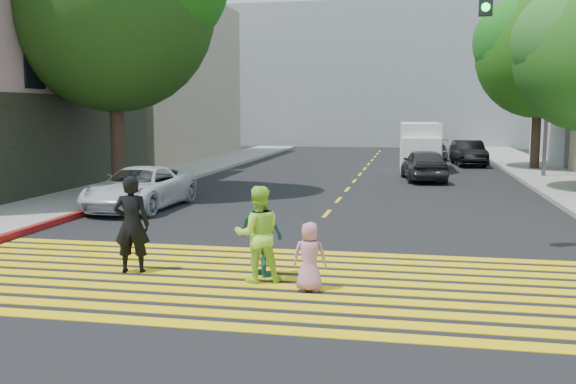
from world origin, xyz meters
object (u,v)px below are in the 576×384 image
(tree_right_far, at_px, (542,48))
(pedestrian_woman, at_px, (258,234))
(pedestrian_extra, at_px, (261,234))
(dark_car_near, at_px, (424,165))
(white_van, at_px, (420,148))
(pedestrian_man, at_px, (132,224))
(dark_car_parked, at_px, (468,153))
(pedestrian_child, at_px, (310,257))
(silver_car, at_px, (429,148))
(white_sedan, at_px, (140,188))

(tree_right_far, height_order, pedestrian_woman, tree_right_far)
(pedestrian_extra, xyz_separation_m, dark_car_near, (3.17, 17.18, -0.09))
(pedestrian_extra, distance_m, white_van, 22.41)
(tree_right_far, bearing_deg, pedestrian_man, -116.04)
(pedestrian_man, relative_size, dark_car_parked, 0.43)
(pedestrian_extra, height_order, white_van, white_van)
(pedestrian_man, distance_m, pedestrian_extra, 2.46)
(pedestrian_woman, height_order, pedestrian_child, pedestrian_woman)
(tree_right_far, bearing_deg, dark_car_parked, 139.63)
(silver_car, relative_size, dark_car_parked, 1.15)
(pedestrian_woman, distance_m, pedestrian_extra, 0.35)
(pedestrian_man, relative_size, dark_car_near, 0.44)
(pedestrian_man, bearing_deg, tree_right_far, -126.25)
(pedestrian_woman, height_order, pedestrian_extra, pedestrian_woman)
(tree_right_far, bearing_deg, pedestrian_extra, -111.02)
(pedestrian_woman, bearing_deg, white_sedan, -72.53)
(pedestrian_woman, bearing_deg, dark_car_near, -119.14)
(pedestrian_woman, xyz_separation_m, dark_car_near, (3.14, 17.53, -0.16))
(dark_car_near, distance_m, silver_car, 12.79)
(tree_right_far, xyz_separation_m, dark_car_near, (-5.64, -5.74, -5.40))
(white_sedan, relative_size, silver_car, 0.97)
(tree_right_far, relative_size, dark_car_near, 2.18)
(pedestrian_man, xyz_separation_m, pedestrian_extra, (2.46, 0.14, -0.12))
(pedestrian_extra, xyz_separation_m, white_van, (3.01, 22.20, 0.35))
(dark_car_near, xyz_separation_m, silver_car, (0.50, 12.78, -0.00))
(pedestrian_man, distance_m, dark_car_parked, 26.97)
(pedestrian_child, bearing_deg, white_van, -96.25)
(pedestrian_extra, distance_m, silver_car, 30.19)
(pedestrian_man, xyz_separation_m, silver_car, (6.13, 30.10, -0.21))
(pedestrian_woman, height_order, dark_car_near, pedestrian_woman)
(tree_right_far, height_order, pedestrian_child, tree_right_far)
(pedestrian_man, height_order, pedestrian_woman, pedestrian_man)
(tree_right_far, relative_size, white_van, 1.75)
(white_van, bearing_deg, tree_right_far, 5.44)
(pedestrian_extra, bearing_deg, tree_right_far, -84.41)
(pedestrian_extra, distance_m, dark_car_parked, 26.19)
(white_sedan, relative_size, dark_car_near, 1.13)
(tree_right_far, distance_m, pedestrian_man, 26.18)
(dark_car_parked, bearing_deg, pedestrian_woman, -108.03)
(pedestrian_child, xyz_separation_m, pedestrian_extra, (-1.01, 0.74, 0.20))
(pedestrian_child, relative_size, pedestrian_extra, 0.74)
(tree_right_far, xyz_separation_m, white_van, (-5.79, -0.72, -4.96))
(white_sedan, height_order, dark_car_parked, dark_car_parked)
(dark_car_near, height_order, dark_car_parked, dark_car_near)
(pedestrian_extra, distance_m, white_sedan, 9.18)
(pedestrian_man, bearing_deg, white_van, -113.97)
(pedestrian_child, distance_m, dark_car_near, 18.05)
(dark_car_near, bearing_deg, pedestrian_child, 75.62)
(white_sedan, relative_size, white_van, 0.91)
(pedestrian_man, xyz_separation_m, pedestrian_child, (3.47, -0.60, -0.33))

